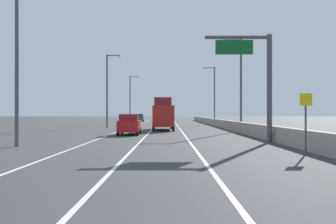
{
  "coord_description": "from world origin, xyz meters",
  "views": [
    {
      "loc": [
        -0.03,
        -3.13,
        2.03
      ],
      "look_at": [
        0.15,
        43.07,
        2.17
      ],
      "focal_mm": 39.12,
      "sensor_mm": 36.0,
      "label": 1
    }
  ],
  "objects_px": {
    "lamp_post_right_second": "(237,78)",
    "lamp_post_left_far": "(130,96)",
    "lamp_post_left_near": "(19,47)",
    "car_green_0": "(138,118)",
    "overhead_sign_gantry": "(257,74)",
    "speed_advisory_sign": "(304,119)",
    "car_red_1": "(128,124)",
    "car_blue_2": "(165,118)",
    "box_truck": "(162,115)",
    "lamp_post_right_third": "(212,91)",
    "lamp_post_left_mid": "(107,85)"
  },
  "relations": [
    {
      "from": "lamp_post_right_second",
      "to": "lamp_post_left_far",
      "type": "relative_size",
      "value": 1.0
    },
    {
      "from": "lamp_post_left_near",
      "to": "lamp_post_left_far",
      "type": "relative_size",
      "value": 1.0
    },
    {
      "from": "lamp_post_left_far",
      "to": "car_green_0",
      "type": "xyz_separation_m",
      "value": [
        1.79,
        2.13,
        -5.09
      ]
    },
    {
      "from": "overhead_sign_gantry",
      "to": "speed_advisory_sign",
      "type": "height_order",
      "value": "overhead_sign_gantry"
    },
    {
      "from": "lamp_post_left_near",
      "to": "car_red_1",
      "type": "distance_m",
      "value": 14.24
    },
    {
      "from": "lamp_post_left_far",
      "to": "car_blue_2",
      "type": "height_order",
      "value": "lamp_post_left_far"
    },
    {
      "from": "overhead_sign_gantry",
      "to": "lamp_post_left_far",
      "type": "relative_size",
      "value": 0.71
    },
    {
      "from": "lamp_post_right_second",
      "to": "lamp_post_left_far",
      "type": "xyz_separation_m",
      "value": [
        -16.36,
        41.38,
        0.0
      ]
    },
    {
      "from": "overhead_sign_gantry",
      "to": "speed_advisory_sign",
      "type": "relative_size",
      "value": 2.5
    },
    {
      "from": "lamp_post_right_second",
      "to": "lamp_post_left_far",
      "type": "height_order",
      "value": "same"
    },
    {
      "from": "lamp_post_left_far",
      "to": "car_red_1",
      "type": "xyz_separation_m",
      "value": [
        4.71,
        -48.41,
        -5.05
      ]
    },
    {
      "from": "car_blue_2",
      "to": "box_truck",
      "type": "height_order",
      "value": "box_truck"
    },
    {
      "from": "lamp_post_right_second",
      "to": "speed_advisory_sign",
      "type": "bearing_deg",
      "value": -93.06
    },
    {
      "from": "speed_advisory_sign",
      "to": "box_truck",
      "type": "bearing_deg",
      "value": 105.79
    },
    {
      "from": "overhead_sign_gantry",
      "to": "box_truck",
      "type": "relative_size",
      "value": 0.92
    },
    {
      "from": "lamp_post_right_second",
      "to": "lamp_post_right_third",
      "type": "height_order",
      "value": "same"
    },
    {
      "from": "lamp_post_right_second",
      "to": "car_red_1",
      "type": "relative_size",
      "value": 2.39
    },
    {
      "from": "car_green_0",
      "to": "car_blue_2",
      "type": "xyz_separation_m",
      "value": [
        6.21,
        -1.32,
        0.09
      ]
    },
    {
      "from": "lamp_post_left_mid",
      "to": "car_red_1",
      "type": "distance_m",
      "value": 19.4
    },
    {
      "from": "lamp_post_right_third",
      "to": "car_blue_2",
      "type": "relative_size",
      "value": 2.47
    },
    {
      "from": "overhead_sign_gantry",
      "to": "car_green_0",
      "type": "bearing_deg",
      "value": 102.23
    },
    {
      "from": "lamp_post_right_third",
      "to": "car_green_0",
      "type": "xyz_separation_m",
      "value": [
        -14.79,
        18.24,
        -5.09
      ]
    },
    {
      "from": "lamp_post_left_far",
      "to": "lamp_post_right_third",
      "type": "bearing_deg",
      "value": -44.18
    },
    {
      "from": "car_blue_2",
      "to": "box_truck",
      "type": "distance_m",
      "value": 39.52
    },
    {
      "from": "lamp_post_left_near",
      "to": "car_red_1",
      "type": "height_order",
      "value": "lamp_post_left_near"
    },
    {
      "from": "lamp_post_right_second",
      "to": "box_truck",
      "type": "height_order",
      "value": "lamp_post_right_second"
    },
    {
      "from": "lamp_post_left_near",
      "to": "car_red_1",
      "type": "bearing_deg",
      "value": 66.8
    },
    {
      "from": "speed_advisory_sign",
      "to": "car_green_0",
      "type": "height_order",
      "value": "speed_advisory_sign"
    },
    {
      "from": "lamp_post_right_third",
      "to": "car_red_1",
      "type": "xyz_separation_m",
      "value": [
        -11.86,
        -32.3,
        -5.05
      ]
    },
    {
      "from": "lamp_post_left_far",
      "to": "overhead_sign_gantry",
      "type": "bearing_deg",
      "value": -75.64
    },
    {
      "from": "lamp_post_left_mid",
      "to": "car_blue_2",
      "type": "bearing_deg",
      "value": 75.34
    },
    {
      "from": "car_red_1",
      "to": "lamp_post_left_far",
      "type": "bearing_deg",
      "value": 95.56
    },
    {
      "from": "lamp_post_right_third",
      "to": "car_green_0",
      "type": "bearing_deg",
      "value": 129.04
    },
    {
      "from": "lamp_post_left_mid",
      "to": "lamp_post_right_second",
      "type": "bearing_deg",
      "value": -33.81
    },
    {
      "from": "speed_advisory_sign",
      "to": "car_green_0",
      "type": "relative_size",
      "value": 0.68
    },
    {
      "from": "speed_advisory_sign",
      "to": "car_red_1",
      "type": "height_order",
      "value": "speed_advisory_sign"
    },
    {
      "from": "car_blue_2",
      "to": "lamp_post_left_near",
      "type": "bearing_deg",
      "value": -97.9
    },
    {
      "from": "lamp_post_left_mid",
      "to": "lamp_post_left_far",
      "type": "xyz_separation_m",
      "value": [
        0.15,
        30.32,
        0.0
      ]
    },
    {
      "from": "speed_advisory_sign",
      "to": "lamp_post_left_mid",
      "type": "height_order",
      "value": "lamp_post_left_mid"
    },
    {
      "from": "lamp_post_right_second",
      "to": "lamp_post_right_third",
      "type": "bearing_deg",
      "value": 89.52
    },
    {
      "from": "car_green_0",
      "to": "car_blue_2",
      "type": "height_order",
      "value": "car_blue_2"
    },
    {
      "from": "box_truck",
      "to": "car_red_1",
      "type": "bearing_deg",
      "value": -107.34
    },
    {
      "from": "lamp_post_right_third",
      "to": "box_truck",
      "type": "bearing_deg",
      "value": -111.35
    },
    {
      "from": "lamp_post_right_second",
      "to": "overhead_sign_gantry",
      "type": "bearing_deg",
      "value": -96.07
    },
    {
      "from": "speed_advisory_sign",
      "to": "car_green_0",
      "type": "xyz_separation_m",
      "value": [
        -13.32,
        66.89,
        -0.84
      ]
    },
    {
      "from": "car_red_1",
      "to": "box_truck",
      "type": "distance_m",
      "value": 10.2
    },
    {
      "from": "lamp_post_right_third",
      "to": "lamp_post_left_near",
      "type": "distance_m",
      "value": 47.71
    },
    {
      "from": "lamp_post_right_second",
      "to": "car_green_0",
      "type": "distance_m",
      "value": 46.16
    },
    {
      "from": "lamp_post_right_second",
      "to": "car_red_1",
      "type": "bearing_deg",
      "value": -148.87
    },
    {
      "from": "overhead_sign_gantry",
      "to": "car_red_1",
      "type": "distance_m",
      "value": 13.87
    }
  ]
}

